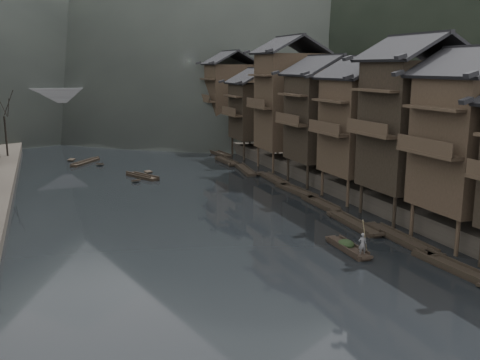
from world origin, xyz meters
name	(u,v)px	position (x,y,z in m)	size (l,w,h in m)	color
water	(245,265)	(0.00, 0.00, 0.00)	(300.00, 300.00, 0.00)	black
right_bank	(363,144)	(35.00, 40.00, 0.90)	(40.00, 200.00, 1.80)	#2D2823
stilt_houses	(331,101)	(17.28, 19.65, 9.06)	(9.00, 67.60, 16.65)	black
moored_sampans	(267,178)	(11.94, 24.17, 0.20)	(2.80, 67.65, 0.47)	black
midriver_boats	(110,153)	(-2.74, 48.91, 0.20)	(15.17, 43.47, 0.45)	black
stone_bridge	(108,108)	(0.00, 72.00, 5.11)	(40.00, 6.00, 9.00)	#4C4C4F
hero_sampan	(348,248)	(7.84, 0.13, 0.20)	(1.16, 4.89, 0.43)	black
cargo_heap	(346,239)	(7.83, 0.35, 0.76)	(1.07, 1.40, 0.64)	black
boatman	(363,241)	(7.89, -1.57, 1.23)	(0.58, 0.38, 1.59)	#58575A
bamboo_pole	(367,204)	(8.09, -1.57, 3.76)	(0.06, 0.06, 4.30)	#8C7A51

